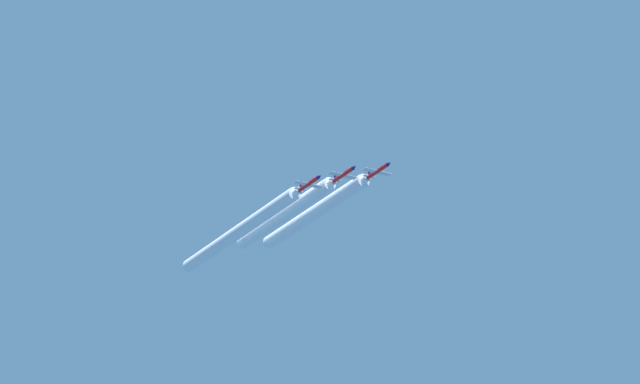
# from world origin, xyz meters

# --- Properties ---
(jet_lead) EXTENTS (8.38, 12.20, 2.93)m
(jet_lead) POSITION_xyz_m (-7.00, 6.71, 217.25)
(jet_lead) COLOR red
(jet_second_echelon) EXTENTS (8.38, 12.20, 2.93)m
(jet_second_echelon) POSITION_xyz_m (0.30, 0.66, 216.86)
(jet_second_echelon) COLOR red
(jet_third_echelon) EXTENTS (8.38, 12.20, 2.93)m
(jet_third_echelon) POSITION_xyz_m (7.25, -6.14, 215.17)
(jet_third_echelon) COLOR red
(smoke_trail_lead) EXTENTS (3.84, 56.35, 3.84)m
(smoke_trail_lead) POSITION_xyz_m (-7.00, -27.03, 217.22)
(smoke_trail_lead) COLOR white
(smoke_trail_second_echelon) EXTENTS (3.84, 53.29, 3.84)m
(smoke_trail_second_echelon) POSITION_xyz_m (0.30, -31.55, 216.83)
(smoke_trail_second_echelon) COLOR white
(smoke_trail_third_echelon) EXTENTS (3.84, 68.05, 3.84)m
(smoke_trail_third_echelon) POSITION_xyz_m (7.25, -45.72, 215.14)
(smoke_trail_third_echelon) COLOR white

